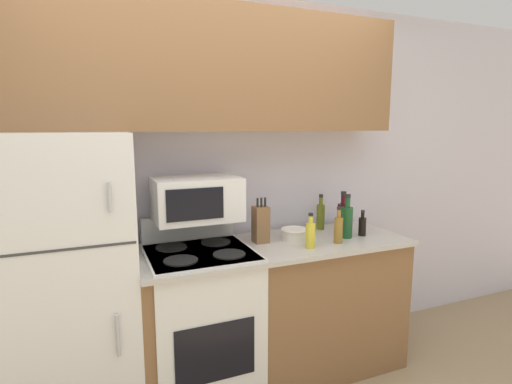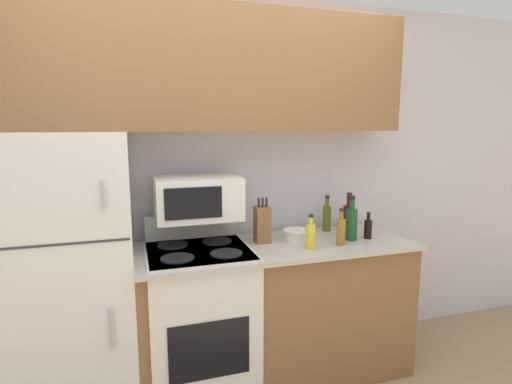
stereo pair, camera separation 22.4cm
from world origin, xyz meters
The scene contains 14 objects.
wall_back centered at (0.00, 0.67, 1.27)m, with size 8.00×0.05×2.55m.
lower_cabinets centered at (0.34, 0.30, 0.47)m, with size 1.78×0.64×0.93m.
refrigerator centered at (-0.89, 0.32, 0.83)m, with size 0.67×0.66×1.65m.
upper_cabinets centered at (0.00, 0.48, 2.03)m, with size 2.45×0.33×0.74m.
stove centered at (-0.18, 0.29, 0.49)m, with size 0.63×0.63×1.10m.
microwave centered at (-0.15, 0.41, 1.24)m, with size 0.52×0.35×0.27m.
knife_block centered at (0.25, 0.35, 1.06)m, with size 0.09×0.10×0.30m.
bowl centered at (0.49, 0.32, 0.97)m, with size 0.19×0.19×0.08m.
bottle_vinegar centered at (0.71, 0.14, 1.03)m, with size 0.06×0.06×0.24m.
bottle_cooking_spray centered at (0.49, 0.12, 1.02)m, with size 0.06×0.06×0.22m.
bottle_olive_oil centered at (0.79, 0.49, 1.04)m, with size 0.06×0.06×0.26m.
bottle_wine_green centered at (0.84, 0.23, 1.05)m, with size 0.08×0.08×0.30m.
bottle_soy_sauce centered at (0.97, 0.23, 1.01)m, with size 0.05×0.05×0.18m.
bottle_wine_red centered at (0.88, 0.34, 1.05)m, with size 0.08×0.08×0.30m.
Camera 2 is at (-0.54, -2.04, 1.69)m, focal length 28.00 mm.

